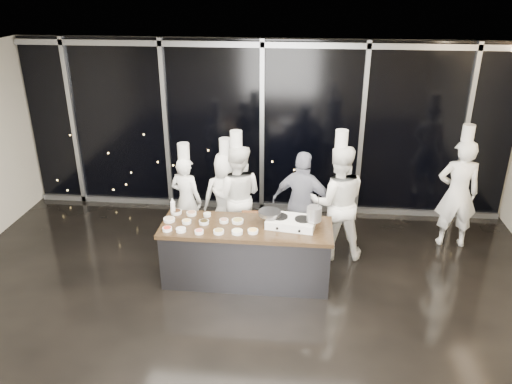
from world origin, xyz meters
TOP-DOWN VIEW (x-y plane):
  - ground at (0.00, 0.00)m, footprint 9.00×9.00m
  - room_shell at (0.18, 0.00)m, footprint 9.02×7.02m
  - window_wall at (0.00, 3.43)m, footprint 8.90×0.11m
  - demo_counter at (0.00, 0.90)m, footprint 2.46×0.86m
  - stove at (0.64, 0.96)m, footprint 0.73×0.52m
  - frying_pan at (0.32, 1.01)m, footprint 0.59×0.37m
  - stock_pot at (0.96, 0.89)m, footprint 0.24×0.24m
  - prep_bowls at (-0.61, 0.87)m, footprint 1.41×0.73m
  - squeeze_bottle at (-1.14, 1.18)m, footprint 0.07×0.07m
  - chef_far_left at (-1.13, 1.96)m, footprint 0.64×0.52m
  - chef_left at (-0.48, 2.11)m, footprint 0.87×0.67m
  - chef_center at (-0.28, 1.96)m, footprint 0.85×0.67m
  - guest at (0.80, 1.80)m, footprint 1.09×0.69m
  - chef_right at (1.33, 1.76)m, footprint 0.98×0.80m
  - chef_side at (3.30, 2.32)m, footprint 0.68×0.45m

SIDE VIEW (x-z plane):
  - ground at x=0.00m, z-range 0.00..0.00m
  - demo_counter at x=0.00m, z-range 0.00..0.90m
  - chef_far_left at x=-1.13m, z-range -0.09..1.66m
  - chef_left at x=-0.48m, z-range -0.10..1.71m
  - guest at x=0.80m, z-range 0.00..1.73m
  - chef_center at x=-0.28m, z-range -0.11..1.88m
  - prep_bowls at x=-0.61m, z-range 0.90..0.95m
  - chef_side at x=3.30m, z-range -0.10..1.99m
  - chef_right at x=1.33m, z-range -0.11..2.00m
  - stove at x=0.64m, z-range 0.89..1.03m
  - squeeze_bottle at x=-1.14m, z-range 0.89..1.15m
  - frying_pan at x=0.32m, z-range 1.04..1.09m
  - stock_pot at x=0.96m, z-range 1.04..1.25m
  - window_wall at x=0.00m, z-range 0.00..3.20m
  - room_shell at x=0.18m, z-range 0.64..3.85m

